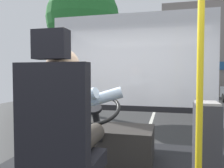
{
  "coord_description": "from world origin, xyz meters",
  "views": [
    {
      "loc": [
        0.55,
        -1.72,
        1.75
      ],
      "look_at": [
        -0.05,
        0.7,
        1.64
      ],
      "focal_mm": 35.58,
      "sensor_mm": 36.0,
      "label": 1
    }
  ],
  "objects_px": {
    "steering_console": "(106,142)",
    "driver_seat": "(60,146)",
    "bus_driver": "(68,117)",
    "fare_box": "(206,147)",
    "handrail_pole": "(200,61)"
  },
  "relations": [
    {
      "from": "bus_driver",
      "to": "fare_box",
      "type": "xyz_separation_m",
      "value": [
        1.03,
        0.57,
        -0.33
      ]
    },
    {
      "from": "driver_seat",
      "to": "bus_driver",
      "type": "relative_size",
      "value": 1.71
    },
    {
      "from": "driver_seat",
      "to": "steering_console",
      "type": "xyz_separation_m",
      "value": [
        0.0,
        1.18,
        -0.33
      ]
    },
    {
      "from": "bus_driver",
      "to": "handrail_pole",
      "type": "xyz_separation_m",
      "value": [
        0.91,
        0.09,
        0.4
      ]
    },
    {
      "from": "fare_box",
      "to": "steering_console",
      "type": "bearing_deg",
      "value": 155.26
    },
    {
      "from": "steering_console",
      "to": "driver_seat",
      "type": "bearing_deg",
      "value": -90.0
    },
    {
      "from": "driver_seat",
      "to": "fare_box",
      "type": "relative_size",
      "value": 1.65
    },
    {
      "from": "steering_console",
      "to": "fare_box",
      "type": "xyz_separation_m",
      "value": [
        1.03,
        -0.48,
        0.17
      ]
    },
    {
      "from": "steering_console",
      "to": "fare_box",
      "type": "distance_m",
      "value": 1.15
    },
    {
      "from": "driver_seat",
      "to": "steering_console",
      "type": "height_order",
      "value": "driver_seat"
    },
    {
      "from": "steering_console",
      "to": "handrail_pole",
      "type": "xyz_separation_m",
      "value": [
        0.91,
        -0.96,
        0.9
      ]
    },
    {
      "from": "driver_seat",
      "to": "fare_box",
      "type": "xyz_separation_m",
      "value": [
        1.03,
        0.7,
        -0.16
      ]
    },
    {
      "from": "driver_seat",
      "to": "handrail_pole",
      "type": "distance_m",
      "value": 1.09
    },
    {
      "from": "driver_seat",
      "to": "bus_driver",
      "type": "xyz_separation_m",
      "value": [
        0.0,
        0.13,
        0.17
      ]
    },
    {
      "from": "driver_seat",
      "to": "handrail_pole",
      "type": "xyz_separation_m",
      "value": [
        0.91,
        0.22,
        0.57
      ]
    }
  ]
}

